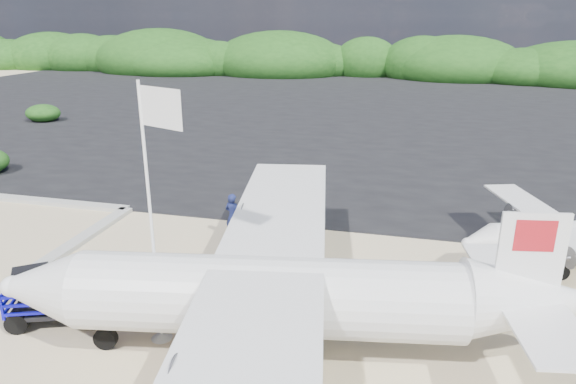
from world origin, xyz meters
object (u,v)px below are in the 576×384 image
Objects in this scene: flagpole at (162,338)px; aircraft_small at (283,98)px; baggage_cart at (64,319)px; crew_a at (233,216)px; signboard at (186,308)px; crew_b at (288,218)px.

flagpole is 0.97× the size of aircraft_small.
baggage_cart is 2.81m from flagpole.
aircraft_small is at bearing 99.99° from flagpole.
baggage_cart is at bearing 77.82° from aircraft_small.
baggage_cart is 0.41× the size of aircraft_small.
aircraft_small is (-3.82, 37.47, 0.00)m from baggage_cart.
signboard is at bearing 109.96° from crew_a.
signboard is at bearing 88.66° from crew_b.
crew_b reaches higher than baggage_cart.
baggage_cart is 7.38m from crew_b.
crew_b is (4.44, 5.81, 0.94)m from baggage_cart.
baggage_cart is 3.06m from signboard.
flagpole reaches higher than crew_b.
aircraft_small is (-6.63, 37.61, 0.00)m from flagpole.
baggage_cart is at bearing 177.05° from flagpole.
flagpole is 6.25m from crew_b.
baggage_cart is 1.36× the size of crew_b.
aircraft_small reaches higher than baggage_cart.
crew_a is 1.93m from crew_b.
signboard is 0.90× the size of crew_b.
baggage_cart is 1.56× the size of crew_a.
aircraft_small is at bearing -57.19° from crew_b.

